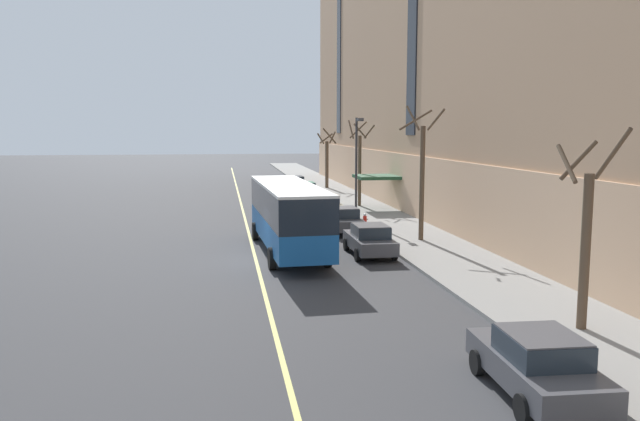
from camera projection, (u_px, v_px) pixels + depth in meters
ground_plane at (264, 261)px, 29.55m from camera, size 260.00×260.00×0.00m
sidewalk at (426, 243)px, 33.86m from camera, size 4.80×160.00×0.15m
city_bus at (288, 213)px, 31.14m from camera, size 3.19×11.95×3.49m
parked_car_champagne_0 at (325, 204)px, 45.16m from camera, size 2.12×4.63×1.56m
parked_car_darkgray_1 at (537, 364)px, 14.49m from camera, size 2.14×4.38×1.56m
parked_car_darkgray_2 at (370, 240)px, 30.72m from camera, size 2.01×4.41×1.56m
parked_car_green_4 at (305, 191)px, 55.34m from camera, size 1.99×4.46×1.56m
parked_car_black_5 at (295, 184)px, 62.60m from camera, size 2.04×4.68×1.56m
parked_car_darkgray_6 at (343, 220)px, 37.52m from camera, size 2.01×4.26×1.56m
street_tree_near_corner at (586, 235)px, 18.73m from camera, size 1.69×1.59×6.11m
street_tree_mid_block at (422, 173)px, 33.96m from camera, size 2.13×1.97×7.32m
street_tree_far_uptown at (360, 162)px, 49.26m from camera, size 1.88×1.84×6.77m
street_tree_far_downtown at (327, 158)px, 64.59m from camera, size 1.88×1.79×6.20m
street_lamp at (357, 157)px, 42.19m from camera, size 0.36×1.48×6.83m
fire_hydrant at (365, 219)px, 39.80m from camera, size 0.42×0.24×0.72m
lane_centerline at (253, 249)px, 32.43m from camera, size 0.16×140.00×0.01m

